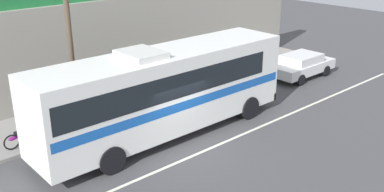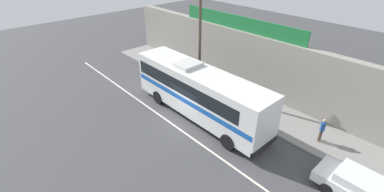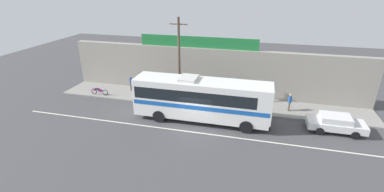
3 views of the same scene
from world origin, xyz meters
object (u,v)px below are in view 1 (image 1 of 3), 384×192
Objects in this scene: motorcycle_blue at (27,135)px; pedestrian_by_curb at (228,60)px; intercity_bus at (164,88)px; utility_pole at (69,33)px; parked_car at (302,65)px.

pedestrian_by_curb is (12.05, 0.89, 0.51)m from motorcycle_blue.
intercity_bus reaches higher than motorcycle_blue.
utility_pole reaches higher than pedestrian_by_curb.
intercity_bus is 5.61m from motorcycle_blue.
intercity_bus is at bearing -29.19° from motorcycle_blue.
utility_pole is (-2.58, 2.55, 2.21)m from intercity_bus.
pedestrian_by_curb is at bearing 5.60° from utility_pole.
pedestrian_by_curb is (9.92, 0.97, -3.20)m from utility_pole.
intercity_bus reaches higher than pedestrian_by_curb.
pedestrian_by_curb is (-3.26, 2.74, 0.34)m from parked_car.
parked_car is 0.53× the size of utility_pole.
pedestrian_by_curb is (7.33, 3.52, -0.99)m from intercity_bus.
intercity_bus is at bearing -44.66° from utility_pole.
parked_car is at bearing -7.65° from utility_pole.
parked_car is at bearing -6.91° from motorcycle_blue.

